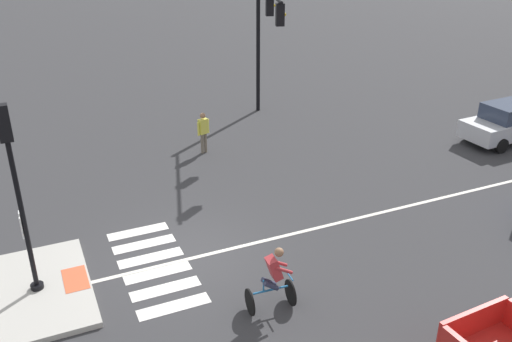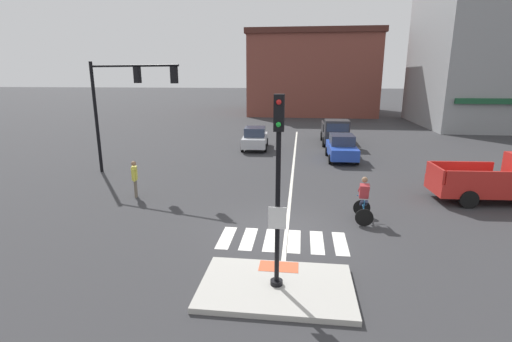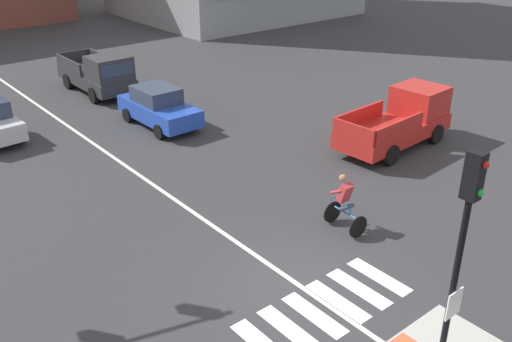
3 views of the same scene
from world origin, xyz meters
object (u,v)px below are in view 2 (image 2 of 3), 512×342
object	(u,v)px
traffic_light_mast	(120,96)
pickup_truck_charcoal_eastbound_distant	(335,132)
pedestrian_at_curb_left	(135,176)
cyclist	(364,199)
pickup_truck_red_cross_right	(505,180)
car_blue_eastbound_far	(342,147)
car_silver_westbound_distant	(255,138)
signal_pole	(278,176)

from	to	relation	value
traffic_light_mast	pickup_truck_charcoal_eastbound_distant	distance (m)	16.74
pedestrian_at_curb_left	cyclist	bearing A→B (deg)	-9.53
pickup_truck_red_cross_right	cyclist	world-z (taller)	pickup_truck_red_cross_right
car_blue_eastbound_far	pickup_truck_charcoal_eastbound_distant	xyz separation A→B (m)	(0.03, 5.58, 0.17)
car_silver_westbound_distant	pickup_truck_red_cross_right	world-z (taller)	pickup_truck_red_cross_right
traffic_light_mast	car_blue_eastbound_far	bearing A→B (deg)	23.76
car_silver_westbound_distant	car_blue_eastbound_far	bearing A→B (deg)	-26.41
pickup_truck_red_cross_right	pedestrian_at_curb_left	xyz separation A→B (m)	(-16.20, -1.30, 0.00)
pedestrian_at_curb_left	car_blue_eastbound_far	bearing A→B (deg)	41.93
pickup_truck_red_cross_right	pedestrian_at_curb_left	bearing A→B (deg)	-175.40
signal_pole	car_silver_westbound_distant	size ratio (longest dim) A/B	1.15
car_blue_eastbound_far	traffic_light_mast	bearing A→B (deg)	-156.24
signal_pole	cyclist	size ratio (longest dim) A/B	2.87
pickup_truck_charcoal_eastbound_distant	pedestrian_at_curb_left	bearing A→B (deg)	-124.61
pickup_truck_charcoal_eastbound_distant	cyclist	xyz separation A→B (m)	(-0.27, -16.23, -0.11)
car_blue_eastbound_far	cyclist	size ratio (longest dim) A/B	2.46
signal_pole	pickup_truck_red_cross_right	distance (m)	12.54
car_silver_westbound_distant	pickup_truck_charcoal_eastbound_distant	distance (m)	6.61
signal_pole	cyclist	xyz separation A→B (m)	(2.94, 5.16, -2.18)
traffic_light_mast	pedestrian_at_curb_left	xyz separation A→B (m)	(2.16, -3.64, -3.30)
signal_pole	car_blue_eastbound_far	bearing A→B (deg)	78.67
car_blue_eastbound_far	pickup_truck_charcoal_eastbound_distant	bearing A→B (deg)	89.65
pickup_truck_charcoal_eastbound_distant	pickup_truck_red_cross_right	bearing A→B (deg)	-65.19
car_silver_westbound_distant	pickup_truck_red_cross_right	bearing A→B (deg)	-41.21
traffic_light_mast	cyclist	bearing A→B (deg)	-23.84
car_blue_eastbound_far	car_silver_westbound_distant	bearing A→B (deg)	153.59
traffic_light_mast	pedestrian_at_curb_left	world-z (taller)	traffic_light_mast
pickup_truck_red_cross_right	pedestrian_at_curb_left	size ratio (longest dim) A/B	3.11
traffic_light_mast	pedestrian_at_curb_left	bearing A→B (deg)	-59.29
signal_pole	car_silver_westbound_distant	xyz separation A→B (m)	(-2.89, 18.82, -2.24)
pickup_truck_charcoal_eastbound_distant	pickup_truck_red_cross_right	xyz separation A→B (m)	(6.14, -13.28, 0.00)
pickup_truck_charcoal_eastbound_distant	pedestrian_at_curb_left	size ratio (longest dim) A/B	3.05
signal_pole	pickup_truck_red_cross_right	size ratio (longest dim) A/B	0.93
signal_pole	traffic_light_mast	bearing A→B (deg)	130.81
traffic_light_mast	pedestrian_at_curb_left	distance (m)	5.37
pickup_truck_charcoal_eastbound_distant	car_silver_westbound_distant	bearing A→B (deg)	-157.16
pickup_truck_red_cross_right	traffic_light_mast	bearing A→B (deg)	172.75
car_silver_westbound_distant	cyclist	world-z (taller)	cyclist
signal_pole	traffic_light_mast	distance (m)	13.86
cyclist	pedestrian_at_curb_left	size ratio (longest dim) A/B	1.01
signal_pole	car_blue_eastbound_far	size ratio (longest dim) A/B	1.17
signal_pole	cyclist	bearing A→B (deg)	60.37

